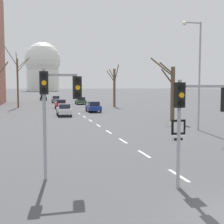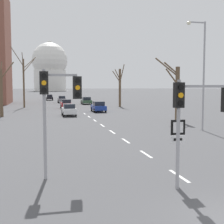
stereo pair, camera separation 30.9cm
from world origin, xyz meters
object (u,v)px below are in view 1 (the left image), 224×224
sedan_mid_centre (93,107)px  sedan_far_right (81,101)px  sedan_distant_centre (56,99)px  sedan_near_right (43,97)px  route_sign_post (178,140)px  street_lamp_right (197,66)px  traffic_signal_centre_tall (197,107)px  sedan_far_left (61,104)px  sedan_near_left (64,110)px  traffic_signal_near_left (56,96)px

sedan_mid_centre → sedan_far_right: bearing=87.4°
sedan_mid_centre → sedan_distant_centre: size_ratio=0.98×
sedan_near_right → sedan_mid_centre: size_ratio=0.97×
route_sign_post → sedan_near_right: 74.87m
street_lamp_right → sedan_mid_centre: (-5.29, 21.41, -4.88)m
traffic_signal_centre_tall → sedan_mid_centre: bearing=85.9°
sedan_mid_centre → sedan_far_left: sedan_far_left is taller
sedan_near_left → sedan_far_left: size_ratio=1.01×
traffic_signal_centre_tall → sedan_near_left: traffic_signal_centre_tall is taller
traffic_signal_centre_tall → sedan_far_right: traffic_signal_centre_tall is taller
traffic_signal_near_left → sedan_far_left: traffic_signal_near_left is taller
sedan_mid_centre → sedan_far_right: sedan_mid_centre is taller
sedan_mid_centre → sedan_distant_centre: 27.13m
sedan_near_left → sedan_near_right: sedan_near_left is taller
traffic_signal_centre_tall → traffic_signal_near_left: (-5.22, 2.44, 0.35)m
route_sign_post → street_lamp_right: bearing=58.5°
route_sign_post → sedan_far_left: bearing=91.5°
route_sign_post → sedan_mid_centre: 35.37m
traffic_signal_centre_tall → route_sign_post: 1.51m
traffic_signal_centre_tall → sedan_far_left: (-1.72, 43.54, -2.37)m
sedan_distant_centre → street_lamp_right: bearing=-79.3°
traffic_signal_centre_tall → sedan_distant_centre: bearing=91.2°
sedan_far_left → sedan_near_right: bearing=93.7°
traffic_signal_centre_tall → street_lamp_right: size_ratio=0.44×
traffic_signal_near_left → sedan_near_left: 28.30m
route_sign_post → sedan_far_right: bearing=85.8°
street_lamp_right → sedan_far_left: street_lamp_right is taller
street_lamp_right → sedan_near_right: 62.28m
traffic_signal_near_left → street_lamp_right: size_ratio=0.49×
sedan_near_right → street_lamp_right: bearing=-79.2°
street_lamp_right → sedan_near_right: (-11.63, 60.99, -4.89)m
sedan_near_right → sedan_far_left: sedan_far_left is taller
traffic_signal_near_left → traffic_signal_centre_tall: bearing=-25.1°
sedan_far_left → traffic_signal_near_left: bearing=-94.9°
sedan_far_left → traffic_signal_centre_tall: bearing=-87.7°
street_lamp_right → traffic_signal_near_left: bearing=-138.1°
route_sign_post → sedan_far_left: size_ratio=0.63×
route_sign_post → sedan_distant_centre: route_sign_post is taller
traffic_signal_near_left → street_lamp_right: 17.69m
sedan_near_right → sedan_mid_centre: sedan_mid_centre is taller
sedan_near_right → sedan_distant_centre: (2.49, -12.72, 0.01)m
sedan_near_left → street_lamp_right: bearing=-58.0°
sedan_mid_centre → sedan_near_left: bearing=-133.8°
sedan_near_left → sedan_far_left: sedan_far_left is taller
traffic_signal_near_left → sedan_near_right: bearing=88.9°
traffic_signal_near_left → sedan_far_right: bearing=80.7°
traffic_signal_centre_tall → sedan_near_right: bearing=92.9°
street_lamp_right → sedan_mid_centre: 22.59m
traffic_signal_centre_tall → sedan_far_left: size_ratio=0.99×
street_lamp_right → sedan_far_left: bearing=108.0°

